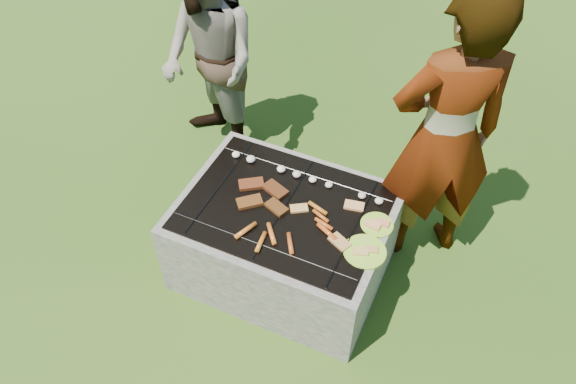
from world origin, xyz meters
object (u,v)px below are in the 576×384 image
object	(u,v)px
plate_far	(377,225)
plate_near	(365,252)
bystander	(210,62)
fire_pit	(285,240)
cook	(444,138)

from	to	relation	value
plate_far	plate_near	world-z (taller)	same
plate_near	bystander	xyz separation A→B (m)	(-1.56, 0.98, 0.25)
fire_pit	plate_near	bearing A→B (deg)	-11.68
fire_pit	plate_near	size ratio (longest dim) A/B	3.99
fire_pit	plate_far	bearing A→B (deg)	10.58
fire_pit	plate_near	distance (m)	0.66
cook	plate_near	bearing A→B (deg)	40.66
plate_far	bystander	distance (m)	1.75
plate_near	cook	bearing A→B (deg)	73.34
fire_pit	plate_far	size ratio (longest dim) A/B	5.83
fire_pit	cook	xyz separation A→B (m)	(0.77, 0.59, 0.70)
plate_far	bystander	world-z (taller)	bystander
plate_far	plate_near	xyz separation A→B (m)	(0.00, -0.22, -0.00)
plate_near	cook	size ratio (longest dim) A/B	0.17
plate_near	fire_pit	bearing A→B (deg)	168.32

